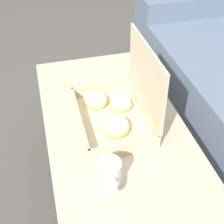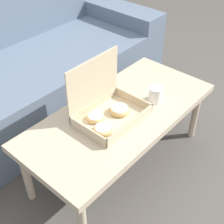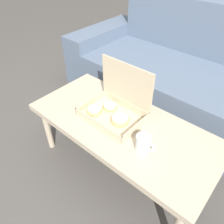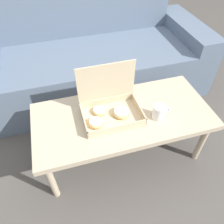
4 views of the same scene
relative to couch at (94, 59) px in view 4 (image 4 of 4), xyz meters
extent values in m
plane|color=#514C47|center=(0.00, -0.84, -0.30)|extent=(12.00, 12.00, 0.00)
cube|color=slate|center=(0.00, -0.15, -0.08)|extent=(1.63, 0.68, 0.46)
cube|color=slate|center=(0.00, 0.29, 0.15)|extent=(1.63, 0.20, 0.90)
cube|color=slate|center=(0.94, -0.05, -0.02)|extent=(0.24, 0.88, 0.58)
cube|color=#C6B293|center=(0.00, -0.89, 0.10)|extent=(1.19, 0.55, 0.04)
cylinder|color=#C6B293|center=(-0.53, -1.11, -0.11)|extent=(0.04, 0.04, 0.38)
cylinder|color=#C6B293|center=(0.53, -1.11, -0.11)|extent=(0.04, 0.04, 0.38)
cylinder|color=#C6B293|center=(-0.53, -0.68, -0.11)|extent=(0.04, 0.04, 0.38)
cylinder|color=#C6B293|center=(0.53, -0.68, -0.11)|extent=(0.04, 0.04, 0.38)
cube|color=beige|center=(-0.08, -0.90, 0.12)|extent=(0.38, 0.27, 0.01)
cube|color=beige|center=(-0.08, -1.03, 0.15)|extent=(0.38, 0.01, 0.05)
cube|color=beige|center=(-0.08, -0.77, 0.15)|extent=(0.38, 0.01, 0.05)
cube|color=beige|center=(-0.26, -0.90, 0.15)|extent=(0.01, 0.27, 0.05)
cube|color=beige|center=(0.11, -0.90, 0.15)|extent=(0.01, 0.27, 0.05)
cube|color=beige|center=(-0.08, -0.77, 0.31)|extent=(0.38, 0.01, 0.27)
torus|color=#E5BC75|center=(-0.19, -0.94, 0.14)|extent=(0.10, 0.10, 0.03)
cylinder|color=white|center=(-0.19, -0.94, 0.15)|extent=(0.08, 0.08, 0.02)
torus|color=#E5BC75|center=(-0.02, -0.90, 0.14)|extent=(0.11, 0.11, 0.03)
cylinder|color=white|center=(-0.02, -0.90, 0.15)|extent=(0.09, 0.09, 0.02)
torus|color=#E5BC75|center=(-0.15, -0.84, 0.14)|extent=(0.09, 0.09, 0.03)
cylinder|color=white|center=(-0.15, -0.84, 0.15)|extent=(0.08, 0.08, 0.01)
cylinder|color=white|center=(0.21, -0.98, 0.17)|extent=(0.08, 0.08, 0.10)
torus|color=white|center=(0.26, -0.98, 0.17)|extent=(0.06, 0.01, 0.06)
camera|label=1|loc=(0.83, -1.13, 0.97)|focal=50.00mm
camera|label=2|loc=(-1.06, -1.75, 1.22)|focal=50.00mm
camera|label=3|loc=(0.59, -1.67, 1.03)|focal=35.00mm
camera|label=4|loc=(-0.35, -1.83, 1.17)|focal=35.00mm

